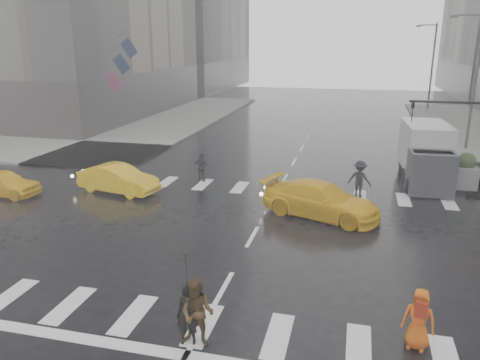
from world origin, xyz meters
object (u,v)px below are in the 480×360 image
(taxi_front, at_px, (2,183))
(taxi_mid, at_px, (118,179))
(pedestrian_orange, at_px, (419,319))
(pedestrian_brown, at_px, (197,313))
(box_truck, at_px, (426,153))
(traffic_signal_pole, at_px, (473,128))

(taxi_front, bearing_deg, taxi_mid, -69.46)
(pedestrian_orange, bearing_deg, taxi_front, 172.11)
(taxi_mid, bearing_deg, pedestrian_brown, -132.81)
(box_truck, bearing_deg, taxi_front, -163.50)
(pedestrian_orange, xyz_separation_m, taxi_mid, (-12.98, 9.41, -0.12))
(traffic_signal_pole, xyz_separation_m, taxi_front, (-21.85, -6.01, -2.58))
(box_truck, bearing_deg, pedestrian_brown, -117.04)
(pedestrian_brown, bearing_deg, pedestrian_orange, 12.41)
(taxi_front, relative_size, box_truck, 0.65)
(pedestrian_brown, height_order, taxi_mid, pedestrian_brown)
(taxi_mid, xyz_separation_m, box_truck, (14.85, 5.34, 0.94))
(taxi_front, bearing_deg, traffic_signal_pole, -73.04)
(traffic_signal_pole, height_order, pedestrian_brown, traffic_signal_pole)
(taxi_mid, relative_size, box_truck, 0.72)
(pedestrian_brown, height_order, box_truck, box_truck)
(pedestrian_brown, distance_m, taxi_front, 15.69)
(taxi_front, distance_m, box_truck, 21.33)
(traffic_signal_pole, distance_m, taxi_mid, 17.35)
(taxi_mid, bearing_deg, taxi_front, 119.88)
(pedestrian_brown, height_order, taxi_front, pedestrian_brown)
(traffic_signal_pole, xyz_separation_m, taxi_mid, (-16.64, -4.22, -2.54))
(pedestrian_brown, distance_m, pedestrian_orange, 5.34)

